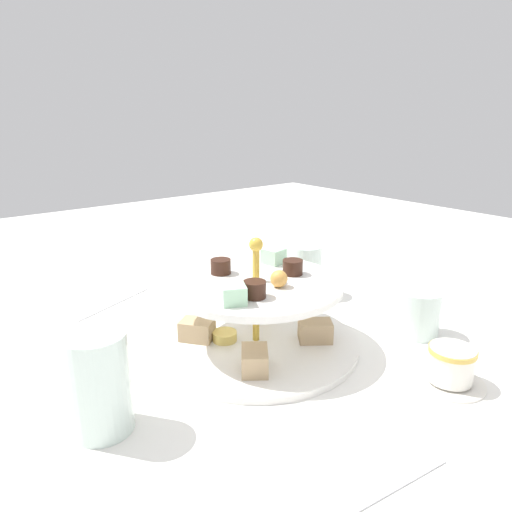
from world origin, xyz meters
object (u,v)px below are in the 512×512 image
teacup_with_saucer (451,367)px  water_glass_short_left (419,313)px  water_glass_tall_right (99,383)px  water_glass_mid_back (306,270)px  butter_knife_left (113,303)px  tiered_serving_stand (256,318)px  butter_knife_right (379,491)px

teacup_with_saucer → water_glass_short_left: bearing=-130.7°
water_glass_tall_right → teacup_with_saucer: water_glass_tall_right is taller
water_glass_mid_back → butter_knife_left: bearing=-30.8°
tiered_serving_stand → butter_knife_left: size_ratio=1.77×
teacup_with_saucer → butter_knife_right: (0.22, 0.06, -0.02)m
water_glass_tall_right → tiered_serving_stand: bearing=-170.1°
water_glass_tall_right → butter_knife_right: water_glass_tall_right is taller
butter_knife_left → butter_knife_right: (-0.01, 0.58, 0.00)m
butter_knife_left → butter_knife_right: 0.58m
water_glass_tall_right → butter_knife_right: size_ratio=0.67×
teacup_with_saucer → water_glass_tall_right: bearing=-26.7°
water_glass_mid_back → water_glass_tall_right: bearing=18.0°
water_glass_tall_right → water_glass_mid_back: size_ratio=1.21×
teacup_with_saucer → butter_knife_right: teacup_with_saucer is taller
butter_knife_left → water_glass_mid_back: (-0.31, 0.18, 0.05)m
butter_knife_right → teacup_with_saucer: bearing=22.0°
tiered_serving_stand → butter_knife_right: 0.31m
tiered_serving_stand → water_glass_mid_back: tiered_serving_stand is taller
water_glass_tall_right → teacup_with_saucer: size_ratio=1.27×
tiered_serving_stand → water_glass_short_left: tiered_serving_stand is taller
water_glass_tall_right → teacup_with_saucer: (-0.38, 0.19, -0.03)m
water_glass_mid_back → tiered_serving_stand: bearing=27.1°
water_glass_short_left → teacup_with_saucer: water_glass_short_left is taller
water_glass_tall_right → water_glass_short_left: bearing=169.8°
butter_knife_right → water_glass_tall_right: bearing=130.5°
water_glass_short_left → butter_knife_right: 0.35m
water_glass_short_left → water_glass_mid_back: water_glass_mid_back is taller
butter_knife_right → water_glass_mid_back: water_glass_mid_back is taller
tiered_serving_stand → butter_knife_right: size_ratio=1.77×
tiered_serving_stand → water_glass_tall_right: tiered_serving_stand is taller
water_glass_tall_right → butter_knife_right: bearing=123.1°
teacup_with_saucer → water_glass_mid_back: water_glass_mid_back is taller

